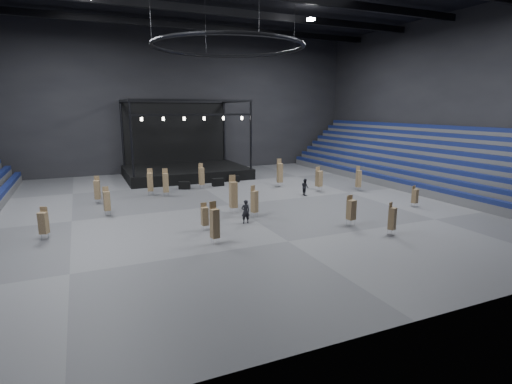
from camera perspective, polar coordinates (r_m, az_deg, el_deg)
name	(u,v)px	position (r m, az deg, el deg)	size (l,w,h in m)	color
floor	(230,205)	(34.54, -3.69, -1.86)	(50.00, 50.00, 0.00)	#515154
wall_back	(173,102)	(53.77, -11.77, 12.52)	(50.00, 0.20, 18.00)	black
wall_front	(437,85)	(15.60, 24.42, 13.78)	(50.00, 0.20, 18.00)	black
wall_right	(450,100)	(48.22, 25.92, 11.69)	(0.20, 42.00, 18.00)	black
bleachers_right	(429,169)	(47.12, 23.49, 3.03)	(7.20, 40.00, 6.40)	#49494C
stage	(184,164)	(49.58, -10.23, 3.89)	(14.00, 10.00, 9.20)	black
truss_ring	(228,47)	(33.89, -4.00, 20.02)	(12.30, 12.30, 5.15)	black
flight_case_left	(184,185)	(41.84, -10.18, 0.95)	(1.16, 0.58, 0.77)	black
flight_case_mid	(218,182)	(42.98, -5.46, 1.41)	(1.23, 0.62, 0.82)	black
flight_case_right	(234,179)	(45.00, -3.10, 1.86)	(1.10, 0.55, 0.73)	black
chair_stack_0	(107,200)	(33.05, -20.55, -1.14)	(0.52, 0.52, 2.26)	silver
chair_stack_1	(205,216)	(27.41, -7.35, -3.39)	(0.44, 0.44, 1.92)	silver
chair_stack_2	(415,196)	(36.13, 21.76, -0.49)	(0.51, 0.51, 1.82)	silver
chair_stack_3	(351,209)	(29.10, 13.44, -2.42)	(0.57, 0.57, 2.18)	silver
chair_stack_4	(358,178)	(41.57, 14.43, 1.92)	(0.48, 0.48, 2.49)	silver
chair_stack_5	(233,194)	(31.56, -3.26, -0.30)	(0.54, 0.54, 3.04)	silver
chair_stack_6	(392,218)	(27.77, 18.88, -3.54)	(0.53, 0.53, 2.17)	silver
chair_stack_7	(43,222)	(28.64, -28.09, -3.85)	(0.64, 0.64, 2.11)	silver
chair_stack_8	(201,176)	(41.68, -7.79, 2.32)	(0.51, 0.51, 2.63)	silver
chair_stack_9	(254,201)	(30.47, -0.24, -1.30)	(0.57, 0.57, 2.45)	silver
chair_stack_10	(150,182)	(39.31, -14.88, 1.45)	(0.62, 0.62, 2.58)	silver
chair_stack_11	(166,182)	(38.49, -12.79, 1.37)	(0.56, 0.56, 2.65)	silver
chair_stack_12	(97,189)	(37.52, -21.74, 0.35)	(0.56, 0.56, 2.41)	silver
chair_stack_13	(280,172)	(42.50, 3.42, 2.80)	(0.53, 0.53, 2.95)	silver
chair_stack_14	(319,178)	(40.62, 8.98, 1.96)	(0.62, 0.62, 2.42)	silver
chair_stack_15	(215,223)	(24.55, -5.93, -4.38)	(0.54, 0.54, 2.66)	silver
man_center	(246,212)	(28.88, -1.51, -2.81)	(0.63, 0.42, 1.74)	black
crew_member	(305,187)	(38.50, 7.02, 0.72)	(0.77, 0.60, 1.59)	black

